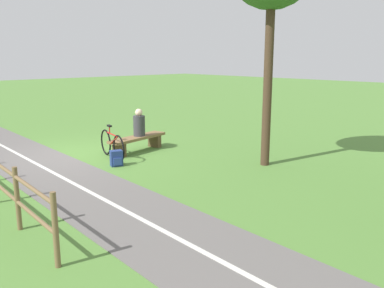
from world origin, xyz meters
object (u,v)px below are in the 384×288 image
at_px(bench, 138,141).
at_px(bicycle, 112,145).
at_px(backpack, 116,158).
at_px(person_seated, 139,124).

bearing_deg(bench, bicycle, 0.31).
relative_size(bench, backpack, 5.11).
height_order(bench, person_seated, person_seated).
height_order(person_seated, bicycle, person_seated).
distance_m(person_seated, bicycle, 1.19).
height_order(bench, bicycle, bicycle).
distance_m(person_seated, backpack, 1.87).
bearing_deg(person_seated, bench, 0.00).
distance_m(bench, person_seated, 0.49).
xyz_separation_m(bench, person_seated, (-0.08, -0.02, 0.49)).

